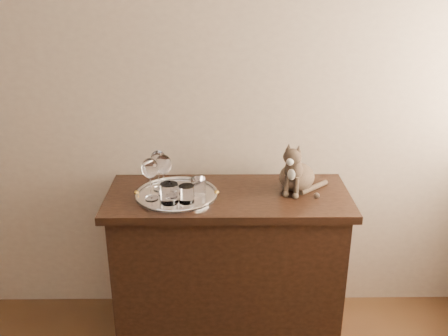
# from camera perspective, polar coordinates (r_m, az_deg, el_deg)

# --- Properties ---
(wall_back) EXTENTS (4.00, 0.10, 2.70)m
(wall_back) POSITION_cam_1_polar(r_m,az_deg,el_deg) (2.65, -12.87, 9.76)
(wall_back) COLOR tan
(wall_back) RESTS_ON ground
(sideboard) EXTENTS (1.20, 0.50, 0.85)m
(sideboard) POSITION_cam_1_polar(r_m,az_deg,el_deg) (2.66, 0.46, -11.29)
(sideboard) COLOR black
(sideboard) RESTS_ON ground
(tray) EXTENTS (0.40, 0.40, 0.01)m
(tray) POSITION_cam_1_polar(r_m,az_deg,el_deg) (2.45, -5.42, -3.11)
(tray) COLOR silver
(tray) RESTS_ON sideboard
(wine_glass_a) EXTENTS (0.08, 0.08, 0.20)m
(wine_glass_a) POSITION_cam_1_polar(r_m,az_deg,el_deg) (2.47, -7.47, -0.24)
(wine_glass_a) COLOR white
(wine_glass_a) RESTS_ON tray
(wine_glass_c) EXTENTS (0.08, 0.08, 0.21)m
(wine_glass_c) POSITION_cam_1_polar(r_m,az_deg,el_deg) (2.37, -8.40, -1.23)
(wine_glass_c) COLOR silver
(wine_glass_c) RESTS_ON tray
(wine_glass_d) EXTENTS (0.08, 0.08, 0.20)m
(wine_glass_d) POSITION_cam_1_polar(r_m,az_deg,el_deg) (2.41, -6.88, -0.76)
(wine_glass_d) COLOR white
(wine_glass_d) RESTS_ON tray
(tumbler_a) EXTENTS (0.07, 0.07, 0.08)m
(tumbler_a) POSITION_cam_1_polar(r_m,az_deg,el_deg) (2.35, -4.31, -2.98)
(tumbler_a) COLOR silver
(tumbler_a) RESTS_ON tray
(tumbler_b) EXTENTS (0.08, 0.08, 0.10)m
(tumbler_b) POSITION_cam_1_polar(r_m,az_deg,el_deg) (2.35, -6.28, -2.89)
(tumbler_b) COLOR silver
(tumbler_b) RESTS_ON tray
(tumbler_c) EXTENTS (0.07, 0.07, 0.08)m
(tumbler_c) POSITION_cam_1_polar(r_m,az_deg,el_deg) (2.43, -2.95, -2.09)
(tumbler_c) COLOR silver
(tumbler_c) RESTS_ON tray
(cat) EXTENTS (0.34, 0.33, 0.27)m
(cat) POSITION_cam_1_polar(r_m,az_deg,el_deg) (2.49, 8.40, 0.42)
(cat) COLOR brown
(cat) RESTS_ON sideboard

